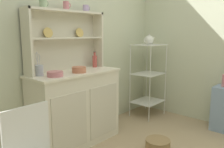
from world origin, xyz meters
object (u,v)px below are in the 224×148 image
object	(u,v)px
cup_sage_0	(43,4)
jam_bottle	(95,61)
porcelain_teapot	(149,40)
hutch_shelf_unit	(65,36)
bakers_rack	(148,73)
floor_basket	(158,146)
utensil_jar	(39,70)
hutch_cabinet	(76,107)
bowl_mixing_large	(55,74)

from	to	relation	value
cup_sage_0	jam_bottle	distance (m)	0.93
jam_bottle	porcelain_teapot	world-z (taller)	porcelain_teapot
hutch_shelf_unit	bakers_rack	xyz separation A→B (m)	(1.35, -0.26, -0.57)
floor_basket	porcelain_teapot	size ratio (longest dim) A/B	1.19
floor_basket	porcelain_teapot	distance (m)	1.60
utensil_jar	porcelain_teapot	size ratio (longest dim) A/B	1.09
hutch_cabinet	bakers_rack	size ratio (longest dim) A/B	0.96
floor_basket	bowl_mixing_large	size ratio (longest dim) A/B	1.66
floor_basket	jam_bottle	world-z (taller)	jam_bottle
hutch_cabinet	bowl_mixing_large	bearing A→B (deg)	-166.75
cup_sage_0	utensil_jar	size ratio (longest dim) A/B	0.36
jam_bottle	cup_sage_0	bearing A→B (deg)	176.96
hutch_cabinet	utensil_jar	xyz separation A→B (m)	(-0.39, 0.08, 0.48)
bakers_rack	jam_bottle	world-z (taller)	bakers_rack
hutch_cabinet	hutch_shelf_unit	bearing A→B (deg)	90.00
floor_basket	jam_bottle	xyz separation A→B (m)	(-0.06, 0.91, 0.87)
bakers_rack	bowl_mixing_large	world-z (taller)	bakers_rack
hutch_shelf_unit	cup_sage_0	distance (m)	0.43
jam_bottle	utensil_jar	world-z (taller)	utensil_jar
floor_basket	cup_sage_0	size ratio (longest dim) A/B	3.02
hutch_shelf_unit	utensil_jar	size ratio (longest dim) A/B	4.06
hutch_cabinet	bowl_mixing_large	size ratio (longest dim) A/B	6.62
hutch_shelf_unit	utensil_jar	bearing A→B (deg)	-167.81
jam_bottle	hutch_cabinet	bearing A→B (deg)	-167.65
bakers_rack	jam_bottle	size ratio (longest dim) A/B	5.55
hutch_shelf_unit	bakers_rack	world-z (taller)	hutch_shelf_unit
hutch_cabinet	jam_bottle	xyz separation A→B (m)	(0.39, 0.09, 0.50)
bakers_rack	porcelain_teapot	distance (m)	0.50
hutch_cabinet	bakers_rack	world-z (taller)	bakers_rack
floor_basket	utensil_jar	bearing A→B (deg)	133.05
cup_sage_0	bowl_mixing_large	size ratio (longest dim) A/B	0.55
bowl_mixing_large	porcelain_teapot	size ratio (longest dim) A/B	0.71
hutch_shelf_unit	utensil_jar	xyz separation A→B (m)	(-0.39, -0.09, -0.34)
hutch_shelf_unit	cup_sage_0	size ratio (longest dim) A/B	11.25
bakers_rack	porcelain_teapot	world-z (taller)	porcelain_teapot
floor_basket	utensil_jar	size ratio (longest dim) A/B	1.09
bakers_rack	bowl_mixing_large	bearing A→B (deg)	179.05
cup_sage_0	bowl_mixing_large	bearing A→B (deg)	-98.07
hutch_shelf_unit	utensil_jar	world-z (taller)	hutch_shelf_unit
bakers_rack	floor_basket	distance (m)	1.31
floor_basket	bowl_mixing_large	world-z (taller)	bowl_mixing_large
hutch_shelf_unit	bowl_mixing_large	size ratio (longest dim) A/B	6.17
utensil_jar	bakers_rack	bearing A→B (deg)	-5.87
bakers_rack	cup_sage_0	xyz separation A→B (m)	(-1.63, 0.22, 0.90)
floor_basket	utensil_jar	xyz separation A→B (m)	(-0.85, 0.91, 0.84)
utensil_jar	hutch_shelf_unit	bearing A→B (deg)	12.19
hutch_cabinet	utensil_jar	distance (m)	0.62
cup_sage_0	porcelain_teapot	xyz separation A→B (m)	(1.63, -0.22, -0.39)
hutch_cabinet	cup_sage_0	bearing A→B (deg)	156.67
hutch_shelf_unit	cup_sage_0	bearing A→B (deg)	-171.70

